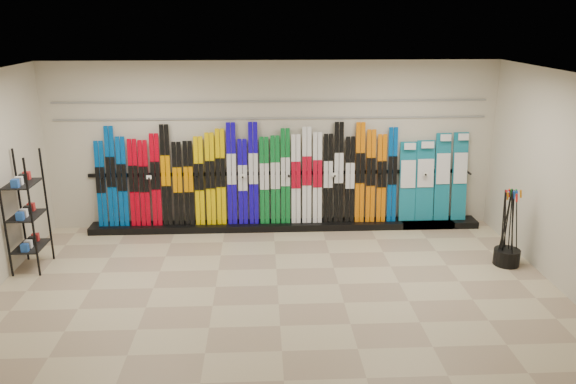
{
  "coord_description": "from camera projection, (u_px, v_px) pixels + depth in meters",
  "views": [
    {
      "loc": [
        -0.21,
        -7.32,
        3.71
      ],
      "look_at": [
        0.2,
        1.0,
        1.1
      ],
      "focal_mm": 35.0,
      "sensor_mm": 36.0,
      "label": 1
    }
  ],
  "objects": [
    {
      "name": "accessory_rack",
      "position": [
        26.0,
        212.0,
        8.42
      ],
      "size": [
        0.4,
        0.6,
        1.82
      ],
      "primitive_type": "cube",
      "color": "black",
      "rests_on": "floor"
    },
    {
      "name": "ceiling",
      "position": [
        276.0,
        75.0,
        7.2
      ],
      "size": [
        8.0,
        8.0,
        0.0
      ],
      "primitive_type": "plane",
      "rotation": [
        3.14,
        0.0,
        0.0
      ],
      "color": "silver",
      "rests_on": "back_wall"
    },
    {
      "name": "ski_rack_base",
      "position": [
        286.0,
        225.0,
        10.27
      ],
      "size": [
        8.0,
        0.4,
        0.12
      ],
      "primitive_type": "cube",
      "color": "black",
      "rests_on": "floor"
    },
    {
      "name": "ski_poles",
      "position": [
        508.0,
        227.0,
        8.64
      ],
      "size": [
        0.36,
        0.34,
        1.18
      ],
      "color": "black",
      "rests_on": "pole_bin"
    },
    {
      "name": "slatwall_rail_1",
      "position": [
        272.0,
        101.0,
        9.78
      ],
      "size": [
        7.6,
        0.02,
        0.03
      ],
      "primitive_type": "cube",
      "color": "gray",
      "rests_on": "back_wall"
    },
    {
      "name": "right_wall",
      "position": [
        563.0,
        182.0,
        7.84
      ],
      "size": [
        0.0,
        5.0,
        5.0
      ],
      "primitive_type": "plane",
      "rotation": [
        1.57,
        0.0,
        -1.57
      ],
      "color": "beige",
      "rests_on": "floor"
    },
    {
      "name": "floor",
      "position": [
        277.0,
        285.0,
        8.1
      ],
      "size": [
        8.0,
        8.0,
        0.0
      ],
      "primitive_type": "plane",
      "color": "tan",
      "rests_on": "ground"
    },
    {
      "name": "skis",
      "position": [
        249.0,
        178.0,
        10.01
      ],
      "size": [
        5.37,
        0.22,
        1.83
      ],
      "color": "#014493",
      "rests_on": "ski_rack_base"
    },
    {
      "name": "back_wall",
      "position": [
        273.0,
        146.0,
        10.03
      ],
      "size": [
        8.0,
        0.0,
        8.0
      ],
      "primitive_type": "plane",
      "rotation": [
        1.57,
        0.0,
        0.0
      ],
      "color": "beige",
      "rests_on": "floor"
    },
    {
      "name": "slatwall_rail_0",
      "position": [
        272.0,
        118.0,
        9.87
      ],
      "size": [
        7.6,
        0.02,
        0.03
      ],
      "primitive_type": "cube",
      "color": "gray",
      "rests_on": "back_wall"
    },
    {
      "name": "snowboards",
      "position": [
        434.0,
        179.0,
        10.22
      ],
      "size": [
        1.25,
        0.25,
        1.6
      ],
      "color": "#14728C",
      "rests_on": "ski_rack_base"
    },
    {
      "name": "pole_bin",
      "position": [
        507.0,
        257.0,
        8.75
      ],
      "size": [
        0.4,
        0.4,
        0.25
      ],
      "primitive_type": "cylinder",
      "color": "black",
      "rests_on": "floor"
    }
  ]
}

